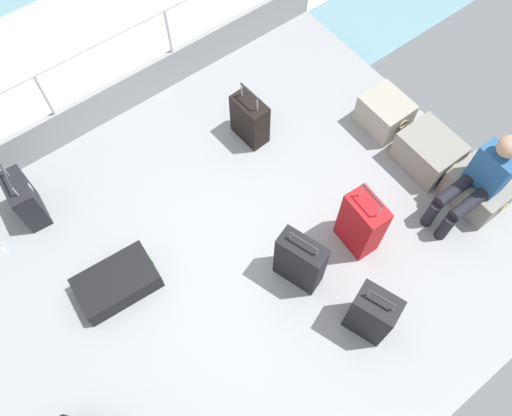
% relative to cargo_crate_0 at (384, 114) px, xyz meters
% --- Properties ---
extents(ground_plane, '(4.40, 5.20, 0.06)m').
position_rel_cargo_crate_0_xyz_m(ground_plane, '(0.30, -2.11, -0.22)').
color(ground_plane, '#939699').
extents(gunwale_port, '(0.06, 5.20, 0.45)m').
position_rel_cargo_crate_0_xyz_m(gunwale_port, '(-1.87, -2.11, 0.03)').
color(gunwale_port, '#939699').
rests_on(gunwale_port, ground_plane).
extents(railing_port, '(0.04, 4.20, 1.02)m').
position_rel_cargo_crate_0_xyz_m(railing_port, '(-1.87, -2.11, 0.59)').
color(railing_port, silver).
rests_on(railing_port, ground_plane).
extents(sea_wake, '(12.00, 12.00, 0.01)m').
position_rel_cargo_crate_0_xyz_m(sea_wake, '(-3.30, -2.11, -0.53)').
color(sea_wake, '#6B99A8').
rests_on(sea_wake, ground_plane).
extents(cargo_crate_0, '(0.52, 0.42, 0.38)m').
position_rel_cargo_crate_0_xyz_m(cargo_crate_0, '(0.00, 0.00, 0.00)').
color(cargo_crate_0, '#9E9989').
rests_on(cargo_crate_0, ground_plane).
extents(cargo_crate_1, '(0.61, 0.47, 0.39)m').
position_rel_cargo_crate_0_xyz_m(cargo_crate_1, '(0.62, 0.01, 0.00)').
color(cargo_crate_1, gray).
rests_on(cargo_crate_1, ground_plane).
extents(cargo_crate_2, '(0.60, 0.44, 0.36)m').
position_rel_cargo_crate_0_xyz_m(cargo_crate_2, '(1.22, 0.08, -0.01)').
color(cargo_crate_2, gray).
rests_on(cargo_crate_2, ground_plane).
extents(passenger_seated, '(0.34, 0.66, 1.06)m').
position_rel_cargo_crate_0_xyz_m(passenger_seated, '(1.22, -0.10, 0.36)').
color(passenger_seated, '#26598C').
rests_on(passenger_seated, ground_plane).
extents(suitcase_0, '(0.43, 0.24, 0.71)m').
position_rel_cargo_crate_0_xyz_m(suitcase_0, '(-1.28, -3.47, 0.08)').
color(suitcase_0, black).
rests_on(suitcase_0, ground_plane).
extents(suitcase_1, '(0.47, 0.32, 0.77)m').
position_rel_cargo_crate_0_xyz_m(suitcase_1, '(0.79, -1.82, 0.14)').
color(suitcase_1, black).
rests_on(suitcase_1, ground_plane).
extents(suitcase_2, '(0.42, 0.35, 0.74)m').
position_rel_cargo_crate_0_xyz_m(suitcase_2, '(1.51, -1.64, 0.12)').
color(suitcase_2, black).
rests_on(suitcase_2, ground_plane).
extents(suitcase_4, '(0.40, 0.26, 0.88)m').
position_rel_cargo_crate_0_xyz_m(suitcase_4, '(0.85, -1.15, 0.16)').
color(suitcase_4, red).
rests_on(suitcase_4, ground_plane).
extents(suitcase_5, '(0.41, 0.24, 0.72)m').
position_rel_cargo_crate_0_xyz_m(suitcase_5, '(-0.75, -1.22, 0.08)').
color(suitcase_5, black).
rests_on(suitcase_5, ground_plane).
extents(suitcase_6, '(0.48, 0.74, 0.22)m').
position_rel_cargo_crate_0_xyz_m(suitcase_6, '(-0.11, -3.20, -0.08)').
color(suitcase_6, black).
rests_on(suitcase_6, ground_plane).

